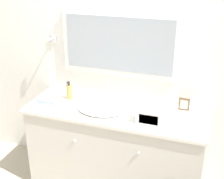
{
  "coord_description": "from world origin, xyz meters",
  "views": [
    {
      "loc": [
        0.79,
        -2.09,
        2.17
      ],
      "look_at": [
        -0.04,
        0.31,
        1.05
      ],
      "focal_mm": 50.0,
      "sensor_mm": 36.0,
      "label": 1
    }
  ],
  "objects_px": {
    "picture_frame": "(184,104)",
    "appliance_box": "(150,116)",
    "sink_basin": "(102,107)",
    "soap_bottle": "(69,92)"
  },
  "relations": [
    {
      "from": "soap_bottle",
      "to": "picture_frame",
      "type": "xyz_separation_m",
      "value": [
        1.09,
        0.12,
        -0.02
      ]
    },
    {
      "from": "picture_frame",
      "to": "soap_bottle",
      "type": "bearing_deg",
      "value": -173.96
    },
    {
      "from": "sink_basin",
      "to": "picture_frame",
      "type": "relative_size",
      "value": 3.73
    },
    {
      "from": "appliance_box",
      "to": "picture_frame",
      "type": "distance_m",
      "value": 0.4
    },
    {
      "from": "sink_basin",
      "to": "soap_bottle",
      "type": "xyz_separation_m",
      "value": [
        -0.38,
        0.11,
        0.06
      ]
    },
    {
      "from": "appliance_box",
      "to": "picture_frame",
      "type": "bearing_deg",
      "value": 53.21
    },
    {
      "from": "appliance_box",
      "to": "picture_frame",
      "type": "height_order",
      "value": "same"
    },
    {
      "from": "sink_basin",
      "to": "soap_bottle",
      "type": "height_order",
      "value": "sink_basin"
    },
    {
      "from": "picture_frame",
      "to": "appliance_box",
      "type": "bearing_deg",
      "value": -126.79
    },
    {
      "from": "sink_basin",
      "to": "appliance_box",
      "type": "height_order",
      "value": "sink_basin"
    }
  ]
}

